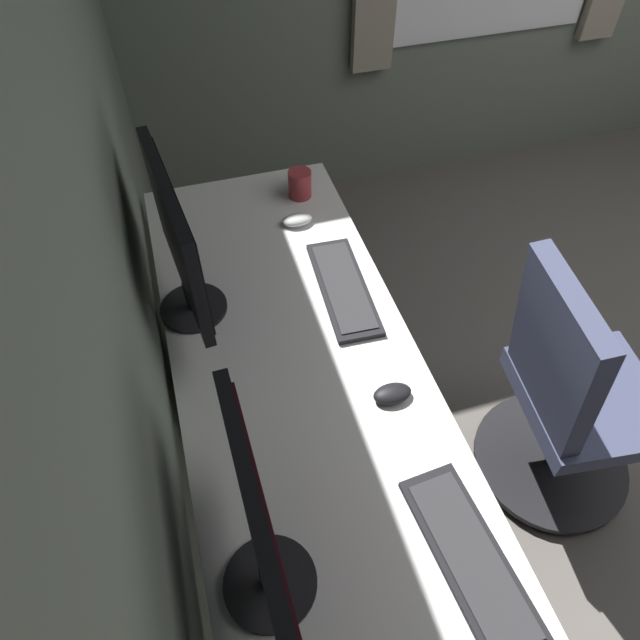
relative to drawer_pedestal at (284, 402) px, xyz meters
name	(u,v)px	position (x,y,z in m)	size (l,w,h in m)	color
wall_back	(84,341)	(-0.40, 0.38, 0.95)	(4.62, 0.10, 2.60)	slate
desk	(303,391)	(-0.18, -0.03, 0.31)	(1.90, 0.68, 0.73)	white
drawer_pedestal	(284,402)	(0.00, 0.00, 0.00)	(0.40, 0.51, 0.69)	white
monitor_primary	(179,242)	(0.15, 0.22, 0.65)	(0.50, 0.20, 0.47)	black
monitor_secondary	(263,544)	(-0.67, 0.18, 0.62)	(0.56, 0.20, 0.40)	black
keyboard_main	(343,287)	(0.10, -0.23, 0.39)	(0.43, 0.16, 0.02)	black
keyboard_spare	(471,558)	(-0.75, -0.25, 0.39)	(0.43, 0.17, 0.02)	black
mouse_main	(297,220)	(0.45, -0.18, 0.40)	(0.06, 0.10, 0.03)	silver
mouse_spare	(392,394)	(-0.31, -0.24, 0.40)	(0.06, 0.10, 0.03)	black
coffee_mug	(300,183)	(0.60, -0.23, 0.43)	(0.12, 0.08, 0.10)	#A53338
office_chair	(567,402)	(-0.33, -0.86, 0.11)	(0.56, 0.58, 0.97)	#383D56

